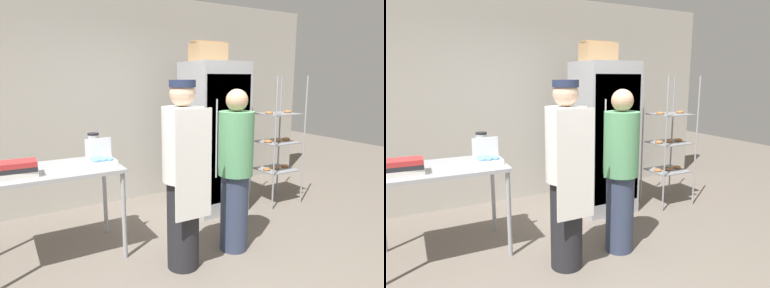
{
  "view_description": "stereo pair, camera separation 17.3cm",
  "coord_description": "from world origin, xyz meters",
  "views": [
    {
      "loc": [
        -1.61,
        -2.24,
        1.74
      ],
      "look_at": [
        0.1,
        0.73,
        1.08
      ],
      "focal_mm": 32.0,
      "sensor_mm": 36.0,
      "label": 1
    },
    {
      "loc": [
        -1.46,
        -2.32,
        1.74
      ],
      "look_at": [
        0.1,
        0.73,
        1.08
      ],
      "focal_mm": 32.0,
      "sensor_mm": 36.0,
      "label": 2
    }
  ],
  "objects": [
    {
      "name": "blender_pitcher",
      "position": [
        -0.75,
        1.33,
        1.02
      ],
      "size": [
        0.15,
        0.15,
        0.27
      ],
      "color": "#99999E",
      "rests_on": "prep_counter"
    },
    {
      "name": "person_customer",
      "position": [
        0.4,
        0.4,
        0.84
      ],
      "size": [
        0.35,
        0.35,
        1.64
      ],
      "color": "#333D56",
      "rests_on": "ground_plane"
    },
    {
      "name": "back_wall",
      "position": [
        0.0,
        2.43,
        1.43
      ],
      "size": [
        6.4,
        0.12,
        2.87
      ],
      "primitive_type": "cube",
      "color": "#ADA89E",
      "rests_on": "ground_plane"
    },
    {
      "name": "refrigerator",
      "position": [
        0.85,
        1.47,
        0.97
      ],
      "size": [
        0.7,
        0.72,
        1.95
      ],
      "color": "#9EA0A5",
      "rests_on": "ground_plane"
    },
    {
      "name": "binder_stack",
      "position": [
        -1.5,
        0.97,
        0.97
      ],
      "size": [
        0.32,
        0.22,
        0.14
      ],
      "color": "silver",
      "rests_on": "prep_counter"
    },
    {
      "name": "prep_counter",
      "position": [
        -1.19,
        1.11,
        0.81
      ],
      "size": [
        1.2,
        0.74,
        0.9
      ],
      "color": "#9EA0A5",
      "rests_on": "ground_plane"
    },
    {
      "name": "ground_plane",
      "position": [
        0.0,
        0.0,
        0.0
      ],
      "size": [
        14.0,
        14.0,
        0.0
      ],
      "primitive_type": "plane",
      "color": "#6B6056"
    },
    {
      "name": "donut_box",
      "position": [
        -0.76,
        1.03,
        0.95
      ],
      "size": [
        0.26,
        0.21,
        0.25
      ],
      "color": "white",
      "rests_on": "prep_counter"
    },
    {
      "name": "cardboard_storage_box",
      "position": [
        0.8,
        1.55,
        2.07
      ],
      "size": [
        0.44,
        0.28,
        0.25
      ],
      "color": "tan",
      "rests_on": "refrigerator"
    },
    {
      "name": "baking_rack",
      "position": [
        1.76,
        1.24,
        0.87
      ],
      "size": [
        0.56,
        0.5,
        1.77
      ],
      "color": "#93969B",
      "rests_on": "ground_plane"
    },
    {
      "name": "person_baker",
      "position": [
        -0.21,
        0.36,
        0.9
      ],
      "size": [
        0.37,
        0.38,
        1.73
      ],
      "color": "#232328",
      "rests_on": "ground_plane"
    }
  ]
}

